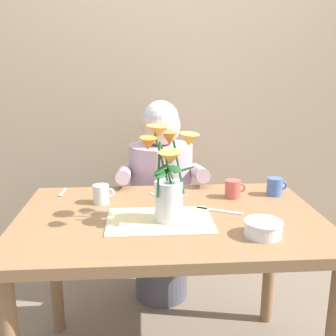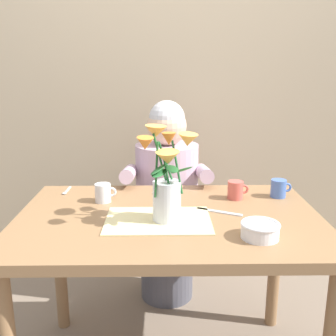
{
  "view_description": "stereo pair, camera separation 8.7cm",
  "coord_description": "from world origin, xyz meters",
  "px_view_note": "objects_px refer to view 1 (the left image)",
  "views": [
    {
      "loc": [
        -0.11,
        -1.48,
        1.32
      ],
      "look_at": [
        -0.0,
        0.05,
        0.92
      ],
      "focal_mm": 42.85,
      "sensor_mm": 36.0,
      "label": 1
    },
    {
      "loc": [
        -0.03,
        -1.48,
        1.32
      ],
      "look_at": [
        -0.0,
        0.05,
        0.92
      ],
      "focal_mm": 42.85,
      "sensor_mm": 36.0,
      "label": 2
    }
  ],
  "objects_px": {
    "flower_vase": "(168,177)",
    "ceramic_bowl": "(263,228)",
    "seated_person": "(160,205)",
    "coffee_cup": "(101,194)",
    "dinner_knife": "(219,211)",
    "ceramic_mug": "(275,186)",
    "tea_cup": "(233,189)"
  },
  "relations": [
    {
      "from": "tea_cup",
      "to": "flower_vase",
      "type": "bearing_deg",
      "value": -140.16
    },
    {
      "from": "dinner_knife",
      "to": "flower_vase",
      "type": "bearing_deg",
      "value": -131.35
    },
    {
      "from": "ceramic_bowl",
      "to": "tea_cup",
      "type": "bearing_deg",
      "value": 91.43
    },
    {
      "from": "seated_person",
      "to": "ceramic_bowl",
      "type": "xyz_separation_m",
      "value": [
        0.31,
        -0.83,
        0.21
      ]
    },
    {
      "from": "flower_vase",
      "to": "ceramic_bowl",
      "type": "xyz_separation_m",
      "value": [
        0.32,
        -0.16,
        -0.14
      ]
    },
    {
      "from": "ceramic_bowl",
      "to": "ceramic_mug",
      "type": "xyz_separation_m",
      "value": [
        0.19,
        0.43,
        0.01
      ]
    },
    {
      "from": "dinner_knife",
      "to": "coffee_cup",
      "type": "bearing_deg",
      "value": -169.86
    },
    {
      "from": "tea_cup",
      "to": "ceramic_mug",
      "type": "xyz_separation_m",
      "value": [
        0.2,
        0.02,
        0.0
      ]
    },
    {
      "from": "ceramic_mug",
      "to": "dinner_knife",
      "type": "bearing_deg",
      "value": -147.02
    },
    {
      "from": "flower_vase",
      "to": "coffee_cup",
      "type": "relative_size",
      "value": 3.91
    },
    {
      "from": "dinner_knife",
      "to": "coffee_cup",
      "type": "xyz_separation_m",
      "value": [
        -0.48,
        0.14,
        0.04
      ]
    },
    {
      "from": "seated_person",
      "to": "coffee_cup",
      "type": "xyz_separation_m",
      "value": [
        -0.28,
        -0.45,
        0.22
      ]
    },
    {
      "from": "ceramic_bowl",
      "to": "seated_person",
      "type": "bearing_deg",
      "value": 110.61
    },
    {
      "from": "ceramic_mug",
      "to": "tea_cup",
      "type": "bearing_deg",
      "value": -173.82
    },
    {
      "from": "coffee_cup",
      "to": "dinner_knife",
      "type": "bearing_deg",
      "value": -15.87
    },
    {
      "from": "flower_vase",
      "to": "ceramic_mug",
      "type": "relative_size",
      "value": 3.91
    },
    {
      "from": "seated_person",
      "to": "tea_cup",
      "type": "distance_m",
      "value": 0.56
    },
    {
      "from": "flower_vase",
      "to": "coffee_cup",
      "type": "distance_m",
      "value": 0.38
    },
    {
      "from": "flower_vase",
      "to": "ceramic_bowl",
      "type": "relative_size",
      "value": 2.67
    },
    {
      "from": "seated_person",
      "to": "ceramic_mug",
      "type": "relative_size",
      "value": 12.2
    },
    {
      "from": "seated_person",
      "to": "tea_cup",
      "type": "relative_size",
      "value": 12.2
    },
    {
      "from": "coffee_cup",
      "to": "ceramic_mug",
      "type": "relative_size",
      "value": 1.0
    },
    {
      "from": "seated_person",
      "to": "tea_cup",
      "type": "height_order",
      "value": "seated_person"
    },
    {
      "from": "seated_person",
      "to": "dinner_knife",
      "type": "bearing_deg",
      "value": -70.53
    },
    {
      "from": "flower_vase",
      "to": "dinner_knife",
      "type": "bearing_deg",
      "value": 22.65
    },
    {
      "from": "ceramic_bowl",
      "to": "dinner_knife",
      "type": "xyz_separation_m",
      "value": [
        -0.11,
        0.24,
        -0.03
      ]
    },
    {
      "from": "flower_vase",
      "to": "coffee_cup",
      "type": "xyz_separation_m",
      "value": [
        -0.27,
        0.23,
        -0.13
      ]
    },
    {
      "from": "flower_vase",
      "to": "dinner_knife",
      "type": "relative_size",
      "value": 1.91
    },
    {
      "from": "flower_vase",
      "to": "ceramic_mug",
      "type": "bearing_deg",
      "value": 28.86
    },
    {
      "from": "ceramic_mug",
      "to": "flower_vase",
      "type": "bearing_deg",
      "value": -151.14
    },
    {
      "from": "flower_vase",
      "to": "ceramic_bowl",
      "type": "bearing_deg",
      "value": -26.04
    },
    {
      "from": "seated_person",
      "to": "dinner_knife",
      "type": "distance_m",
      "value": 0.65
    }
  ]
}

